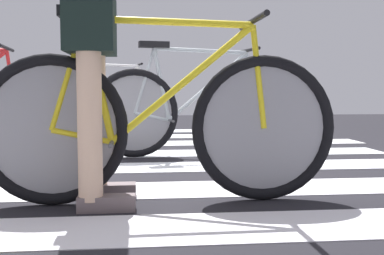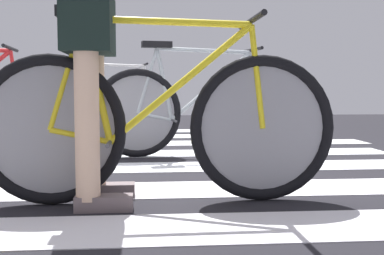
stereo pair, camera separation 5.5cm
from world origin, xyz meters
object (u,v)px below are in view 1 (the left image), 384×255
Objects in this scene: bicycle_4_of_4 at (105,102)px; bicycle_1_of_4 at (159,123)px; cyclist_1_of_4 at (93,69)px; cyclist_4_of_4 at (80,82)px; bicycle_2_of_4 at (195,109)px.

bicycle_1_of_4 is at bearing -90.76° from bicycle_4_of_4.
cyclist_4_of_4 reaches higher than cyclist_1_of_4.
bicycle_2_of_4 is at bearing 77.56° from bicycle_1_of_4.
bicycle_1_of_4 is at bearing -0.00° from cyclist_1_of_4.
cyclist_1_of_4 is at bearing -95.00° from bicycle_4_of_4.
bicycle_2_of_4 is (0.36, 1.68, 0.00)m from bicycle_1_of_4.
bicycle_2_of_4 is at bearing -71.63° from cyclist_4_of_4.
bicycle_1_of_4 is 1.75× the size of cyclist_1_of_4.
bicycle_4_of_4 is (-0.92, 2.48, 0.00)m from bicycle_2_of_4.
cyclist_1_of_4 is at bearing 180.00° from bicycle_1_of_4.
bicycle_2_of_4 is 1.72× the size of cyclist_4_of_4.
cyclist_4_of_4 is at bearing -180.00° from bicycle_4_of_4.
bicycle_1_of_4 is 0.40m from cyclist_1_of_4.
cyclist_1_of_4 is (-0.31, -0.00, 0.26)m from bicycle_1_of_4.
cyclist_1_of_4 is at bearing -121.07° from bicycle_2_of_4.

